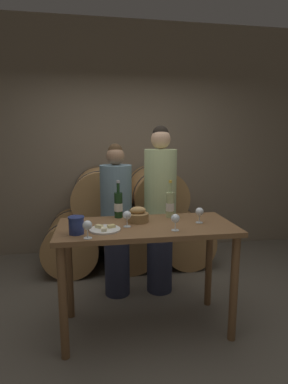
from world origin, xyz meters
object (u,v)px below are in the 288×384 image
person_right (160,209)px  wine_bottle_red (118,205)px  cheese_plate (105,229)px  person_left (116,220)px  wine_glass_right (200,212)px  bread_basket (138,216)px  wine_glass_far_left (87,226)px  blue_crock (76,225)px  wine_glass_center (175,219)px  wine_glass_left (127,216)px  tasting_table (147,242)px  wine_bottle_white (170,204)px

person_right → wine_bottle_red: (-0.46, -0.35, 0.14)m
cheese_plate → person_left: bearing=79.3°
wine_glass_right → bread_basket: bearing=167.0°
bread_basket → cheese_plate: 0.35m
bread_basket → wine_glass_far_left: size_ratio=1.42×
blue_crock → wine_glass_center: bearing=-2.8°
wine_glass_far_left → bread_basket: bearing=42.5°
wine_bottle_red → wine_glass_center: wine_bottle_red is taller
wine_glass_left → tasting_table: bearing=10.3°
person_left → wine_glass_center: (0.40, -0.81, 0.21)m
person_left → wine_glass_right: bearing=-44.3°
wine_bottle_white → blue_crock: (-0.80, -0.36, -0.05)m
person_left → wine_glass_far_left: (-0.26, -0.90, 0.21)m
wine_bottle_white → tasting_table: bearing=-140.0°
wine_glass_far_left → wine_glass_left: bearing=38.2°
tasting_table → blue_crock: (-0.55, -0.15, 0.22)m
person_right → wine_glass_far_left: 1.15m
wine_glass_left → bread_basket: bearing=52.3°
cheese_plate → wine_glass_center: bearing=-9.3°
person_left → person_right: (0.45, 0.00, 0.10)m
wine_bottle_white → bread_basket: (-0.31, -0.10, -0.07)m
tasting_table → person_left: (-0.20, 0.63, 0.03)m
bread_basket → wine_glass_right: same height
blue_crock → wine_glass_left: (0.39, 0.12, 0.02)m
person_right → wine_bottle_white: person_right is taller
tasting_table → wine_glass_right: wine_glass_right is taller
person_left → wine_glass_left: 0.69m
wine_glass_left → wine_glass_right: bearing=1.9°
wine_bottle_white → cheese_plate: wine_bottle_white is taller
blue_crock → person_left: bearing=66.0°
person_right → cheese_plate: person_right is taller
person_left → bread_basket: size_ratio=8.55×
wine_glass_far_left → wine_glass_left: same height
wine_glass_far_left → cheese_plate: bearing=53.4°
cheese_plate → wine_glass_far_left: wine_glass_far_left is taller
wine_glass_left → wine_glass_center: (0.35, -0.16, 0.00)m
wine_glass_left → wine_glass_center: size_ratio=1.00×
wine_bottle_white → wine_glass_far_left: wine_bottle_white is taller
tasting_table → wine_bottle_red: size_ratio=4.30×
wine_glass_far_left → wine_glass_right: same height
wine_glass_left → wine_glass_right: (0.61, 0.02, 0.00)m
person_left → person_right: bearing=0.0°
tasting_table → wine_bottle_white: (0.25, 0.21, 0.26)m
wine_glass_left → wine_glass_right: same height
cheese_plate → wine_glass_right: (0.79, 0.09, 0.08)m
person_right → blue_crock: 1.12m
wine_glass_center → wine_glass_right: bearing=34.9°
tasting_table → cheese_plate: 0.39m
tasting_table → cheese_plate: bearing=-163.7°
wine_bottle_red → wine_bottle_white: same height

